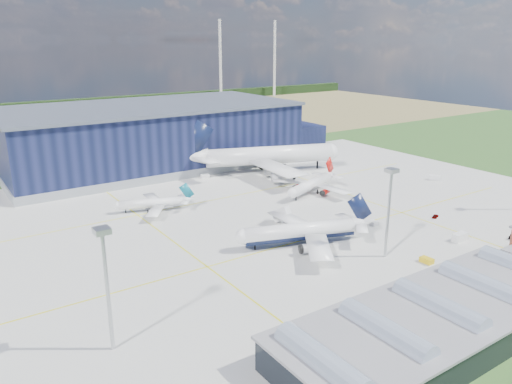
# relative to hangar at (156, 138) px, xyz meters

# --- Properties ---
(ground) EXTENTS (600.00, 600.00, 0.00)m
(ground) POSITION_rel_hangar_xyz_m (-2.81, -94.80, -11.62)
(ground) COLOR #264E1D
(ground) RESTS_ON ground
(apron) EXTENTS (220.00, 160.00, 0.08)m
(apron) POSITION_rel_hangar_xyz_m (-2.81, -84.80, -11.59)
(apron) COLOR #AAAAA4
(apron) RESTS_ON ground
(farmland) EXTENTS (600.00, 220.00, 0.01)m
(farmland) POSITION_rel_hangar_xyz_m (-2.81, 125.20, -11.62)
(farmland) COLOR olive
(farmland) RESTS_ON ground
(treeline) EXTENTS (600.00, 8.00, 8.00)m
(treeline) POSITION_rel_hangar_xyz_m (-2.81, 205.20, -7.62)
(treeline) COLOR black
(treeline) RESTS_ON ground
(hangar) EXTENTS (145.00, 62.00, 26.10)m
(hangar) POSITION_rel_hangar_xyz_m (0.00, 0.00, 0.00)
(hangar) COLOR #0F1533
(hangar) RESTS_ON ground
(glass_concourse) EXTENTS (78.00, 23.00, 8.60)m
(glass_concourse) POSITION_rel_hangar_xyz_m (-9.26, -154.80, -7.93)
(glass_concourse) COLOR black
(glass_concourse) RESTS_ON ground
(light_mast_west) EXTENTS (2.60, 2.60, 23.00)m
(light_mast_west) POSITION_rel_hangar_xyz_m (-62.81, -124.80, 3.82)
(light_mast_west) COLOR #ABAEB2
(light_mast_west) RESTS_ON ground
(light_mast_center) EXTENTS (2.60, 2.60, 23.00)m
(light_mast_center) POSITION_rel_hangar_xyz_m (7.19, -124.80, 3.82)
(light_mast_center) COLOR #ABAEB2
(light_mast_center) RESTS_ON ground
(airliner_navy) EXTENTS (49.43, 48.90, 12.76)m
(airliner_navy) POSITION_rel_hangar_xyz_m (-6.01, -106.80, -5.24)
(airliner_navy) COLOR white
(airliner_navy) RESTS_ON ground
(airliner_red) EXTENTS (40.98, 40.57, 10.46)m
(airliner_red) POSITION_rel_hangar_xyz_m (26.74, -72.80, -6.39)
(airliner_red) COLOR white
(airliner_red) RESTS_ON ground
(airliner_widebody) EXTENTS (85.43, 84.55, 21.92)m
(airliner_widebody) POSITION_rel_hangar_xyz_m (32.46, -39.80, -0.65)
(airliner_widebody) COLOR white
(airliner_widebody) RESTS_ON ground
(airliner_regional) EXTENTS (33.00, 32.67, 8.43)m
(airliner_regional) POSITION_rel_hangar_xyz_m (-27.62, -58.91, -7.40)
(airliner_regional) COLOR white
(airliner_regional) RESTS_ON ground
(gse_tug_a) EXTENTS (2.03, 3.23, 1.32)m
(gse_tug_a) POSITION_rel_hangar_xyz_m (12.85, -133.07, -10.96)
(gse_tug_a) COLOR gold
(gse_tug_a) RESTS_ON ground
(gse_tug_b) EXTENTS (2.84, 3.47, 1.30)m
(gse_tug_b) POSITION_rel_hangar_xyz_m (2.39, -140.80, -10.97)
(gse_tug_b) COLOR gold
(gse_tug_b) RESTS_ON ground
(gse_cart_a) EXTENTS (2.26, 2.96, 1.15)m
(gse_cart_a) POSITION_rel_hangar_xyz_m (21.80, -107.34, -11.04)
(gse_cart_a) COLOR silver
(gse_cart_a) RESTS_ON ground
(gse_van_b) EXTENTS (3.88, 4.60, 1.93)m
(gse_van_b) POSITION_rel_hangar_xyz_m (78.42, -86.30, -10.65)
(gse_van_b) COLOR silver
(gse_van_b) RESTS_ON ground
(gse_cart_b) EXTENTS (3.46, 2.60, 1.37)m
(gse_cart_b) POSITION_rel_hangar_xyz_m (5.96, -32.80, -10.93)
(gse_cart_b) COLOR silver
(gse_cart_b) RESTS_ON ground
(gse_van_c) EXTENTS (4.74, 2.43, 2.23)m
(gse_van_c) POSITION_rel_hangar_xyz_m (31.93, -129.16, -10.50)
(gse_van_c) COLOR silver
(gse_van_c) RESTS_ON ground
(airstair) EXTENTS (3.60, 6.00, 3.59)m
(airstair) POSITION_rel_hangar_xyz_m (0.15, -90.94, -9.82)
(airstair) COLOR silver
(airstair) RESTS_ON ground
(car_a) EXTENTS (3.61, 2.51, 1.14)m
(car_a) POSITION_rel_hangar_xyz_m (42.21, -113.70, -11.05)
(car_a) COLOR #99999E
(car_a) RESTS_ON ground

